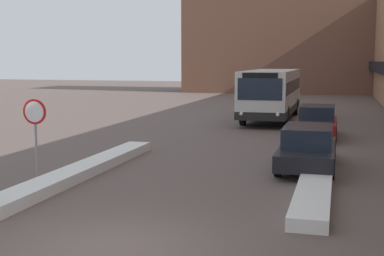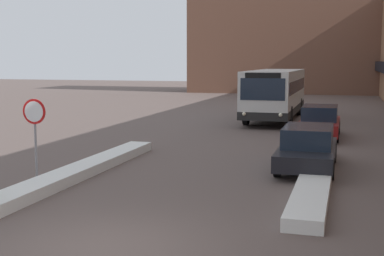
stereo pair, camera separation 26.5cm
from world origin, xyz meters
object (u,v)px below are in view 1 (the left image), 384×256
at_px(parked_car_middle, 317,122).
at_px(stop_sign, 35,121).
at_px(parked_car_front, 308,147).
at_px(city_bus, 272,92).

height_order(parked_car_middle, stop_sign, stop_sign).
bearing_deg(parked_car_middle, parked_car_front, -90.00).
bearing_deg(stop_sign, parked_car_middle, 56.16).
bearing_deg(stop_sign, parked_car_front, 27.08).
height_order(city_bus, parked_car_front, city_bus).
distance_m(parked_car_middle, stop_sign, 14.02).
bearing_deg(parked_car_middle, stop_sign, -123.84).
relative_size(city_bus, parked_car_front, 2.21).
xyz_separation_m(city_bus, parked_car_front, (3.00, -14.60, -0.94)).
xyz_separation_m(parked_car_front, parked_car_middle, (0.00, 7.64, 0.02)).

